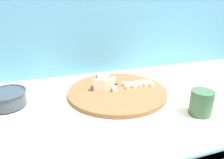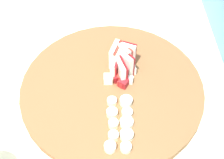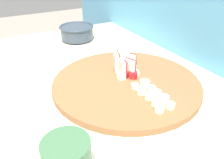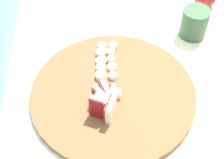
# 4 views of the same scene
# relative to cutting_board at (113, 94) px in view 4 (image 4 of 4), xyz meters

# --- Properties ---
(tiled_countertop) EXTENTS (1.55, 0.75, 0.91)m
(tiled_countertop) POSITION_rel_cutting_board_xyz_m (0.15, -0.08, -0.46)
(tiled_countertop) COLOR beige
(tiled_countertop) RESTS_ON ground
(tile_backsplash) EXTENTS (2.40, 0.04, 1.46)m
(tile_backsplash) POSITION_rel_cutting_board_xyz_m (0.15, 0.32, -0.18)
(tile_backsplash) COLOR #4C8EB2
(tile_backsplash) RESTS_ON ground
(cutting_board) EXTENTS (0.44, 0.44, 0.02)m
(cutting_board) POSITION_rel_cutting_board_xyz_m (0.00, 0.00, 0.00)
(cutting_board) COLOR brown
(cutting_board) RESTS_ON tiled_countertop
(apple_wedge_fan) EXTENTS (0.10, 0.07, 0.07)m
(apple_wedge_fan) POSITION_rel_cutting_board_xyz_m (-0.06, 0.02, 0.04)
(apple_wedge_fan) COLOR #B22D23
(apple_wedge_fan) RESTS_ON cutting_board
(apple_dice_pile) EXTENTS (0.08, 0.08, 0.02)m
(apple_dice_pile) POSITION_rel_cutting_board_xyz_m (-0.03, 0.03, 0.02)
(apple_dice_pile) COLOR maroon
(apple_dice_pile) RESTS_ON cutting_board
(banana_slice_rows) EXTENTS (0.14, 0.07, 0.02)m
(banana_slice_rows) POSITION_rel_cutting_board_xyz_m (0.11, 0.01, 0.02)
(banana_slice_rows) COLOR beige
(banana_slice_rows) RESTS_ON cutting_board
(small_jar) EXTENTS (0.08, 0.08, 0.09)m
(small_jar) POSITION_rel_cutting_board_xyz_m (0.23, -0.26, 0.04)
(small_jar) COLOR #335638
(small_jar) RESTS_ON tiled_countertop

